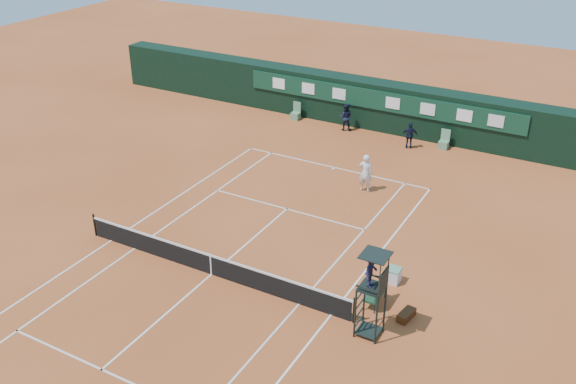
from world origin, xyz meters
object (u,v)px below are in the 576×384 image
at_px(umpire_chair, 372,278).
at_px(cooler, 393,275).
at_px(tennis_net, 211,264).
at_px(player_bench, 378,292).
at_px(player, 366,173).

relative_size(umpire_chair, cooler, 5.30).
height_order(tennis_net, player_bench, same).
bearing_deg(tennis_net, cooler, 24.98).
bearing_deg(cooler, player_bench, -89.88).
relative_size(cooler, player, 0.32).
bearing_deg(umpire_chair, player, 113.63).
height_order(tennis_net, player, player).
xyz_separation_m(umpire_chair, player_bench, (-0.37, 1.75, -1.86)).
distance_m(cooler, player, 8.14).
xyz_separation_m(tennis_net, cooler, (6.75, 3.14, -0.18)).
relative_size(player_bench, player, 0.59).
distance_m(umpire_chair, player_bench, 2.58).
bearing_deg(player_bench, tennis_net, -168.15).
bearing_deg(player, cooler, 117.10).
relative_size(player_bench, cooler, 1.86).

